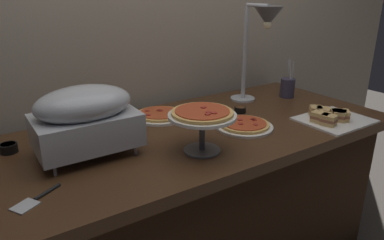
{
  "coord_description": "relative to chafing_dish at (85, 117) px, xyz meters",
  "views": [
    {
      "loc": [
        -0.85,
        -1.26,
        1.37
      ],
      "look_at": [
        -0.03,
        0.0,
        0.81
      ],
      "focal_mm": 33.35,
      "sensor_mm": 36.0,
      "label": 1
    }
  ],
  "objects": [
    {
      "name": "heat_lamp",
      "position": [
        0.98,
        0.1,
        0.26
      ],
      "size": [
        0.15,
        0.3,
        0.54
      ],
      "color": "#B7BABF",
      "rests_on": "buffet_table"
    },
    {
      "name": "pizza_plate_center",
      "position": [
        0.43,
        0.22,
        -0.14
      ],
      "size": [
        0.26,
        0.26,
        0.03
      ],
      "color": "white",
      "rests_on": "buffet_table"
    },
    {
      "name": "buffet_table",
      "position": [
        0.5,
        -0.01,
        -0.53
      ],
      "size": [
        1.9,
        0.84,
        0.76
      ],
      "color": "#422816",
      "rests_on": "ground_plane"
    },
    {
      "name": "back_wall",
      "position": [
        0.5,
        0.49,
        0.29
      ],
      "size": [
        4.4,
        0.04,
        2.4
      ],
      "primitive_type": "cube",
      "color": "tan",
      "rests_on": "ground_plane"
    },
    {
      "name": "sauce_cup_near",
      "position": [
        0.82,
        0.06,
        -0.14
      ],
      "size": [
        0.06,
        0.06,
        0.03
      ],
      "color": "black",
      "rests_on": "buffet_table"
    },
    {
      "name": "chafing_dish",
      "position": [
        0.0,
        0.0,
        0.0
      ],
      "size": [
        0.38,
        0.25,
        0.27
      ],
      "color": "#B7BABF",
      "rests_on": "buffet_table"
    },
    {
      "name": "utensil_holder",
      "position": [
        1.24,
        0.13,
        -0.1
      ],
      "size": [
        0.08,
        0.08,
        0.23
      ],
      "color": "#383347",
      "rests_on": "buffet_table"
    },
    {
      "name": "pizza_plate_front",
      "position": [
        0.69,
        -0.12,
        -0.14
      ],
      "size": [
        0.26,
        0.26,
        0.03
      ],
      "color": "white",
      "rests_on": "buffet_table"
    },
    {
      "name": "pizza_plate_raised_stand",
      "position": [
        0.38,
        -0.22,
        -0.01
      ],
      "size": [
        0.27,
        0.27,
        0.17
      ],
      "color": "#595B60",
      "rests_on": "buffet_table"
    },
    {
      "name": "sandwich_platter",
      "position": [
        1.1,
        -0.29,
        -0.13
      ],
      "size": [
        0.33,
        0.27,
        0.06
      ],
      "color": "white",
      "rests_on": "buffet_table"
    },
    {
      "name": "sauce_cup_far",
      "position": [
        -0.26,
        0.19,
        -0.13
      ],
      "size": [
        0.07,
        0.07,
        0.04
      ],
      "color": "black",
      "rests_on": "buffet_table"
    },
    {
      "name": "serving_spatula",
      "position": [
        -0.24,
        -0.23,
        -0.15
      ],
      "size": [
        0.16,
        0.12,
        0.01
      ],
      "color": "#B7BABF",
      "rests_on": "buffet_table"
    }
  ]
}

